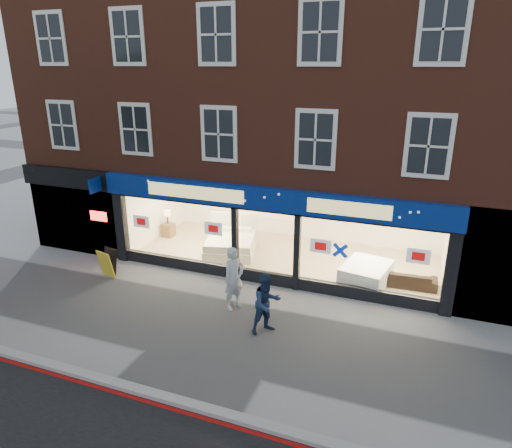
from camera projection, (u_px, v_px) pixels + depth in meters
The scene contains 12 objects.
ground at pixel (227, 331), 12.30m from camera, with size 120.00×120.00×0.00m, color gray.
kerb_line at pixel (166, 407), 9.57m from camera, with size 60.00×0.10×0.01m, color #8C0A07.
kerb_stone at pixel (171, 399), 9.73m from camera, with size 60.00×0.25×0.12m, color gray.
showroom_floor at pixel (285, 257), 16.91m from camera, with size 11.00×4.50×0.10m, color tan.
building at pixel (303, 68), 16.20m from camera, with size 19.00×8.26×10.30m.
display_bed at pixel (231, 243), 17.17m from camera, with size 2.32×2.59×1.24m.
bedside_table at pixel (168, 230), 18.72m from camera, with size 0.45×0.45×0.55m, color brown.
mattress_stack at pixel (366, 274), 14.64m from camera, with size 1.63×1.91×0.67m.
sofa at pixel (410, 279), 14.51m from camera, with size 1.68×0.66×0.49m, color black.
a_board at pixel (108, 263), 15.34m from camera, with size 0.63×0.41×0.97m, color gold.
pedestrian_grey at pixel (234, 278), 13.20m from camera, with size 0.69×0.46×1.91m, color #B9BCC2.
pedestrian_blue at pixel (267, 303), 12.03m from camera, with size 0.82×0.64×1.69m, color #192846.
Camera 1 is at (4.52, -9.67, 6.82)m, focal length 32.00 mm.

